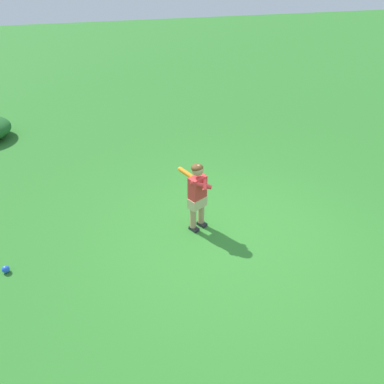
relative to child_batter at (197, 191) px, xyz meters
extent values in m
plane|color=#2D7528|center=(0.40, -0.31, -0.65)|extent=(40.00, 40.00, 0.00)
cube|color=#232328|center=(0.09, 0.02, -0.63)|extent=(0.15, 0.17, 0.05)
cylinder|color=tan|center=(0.08, 0.04, -0.44)|extent=(0.09, 0.09, 0.34)
cube|color=#232328|center=(-0.06, -0.06, -0.63)|extent=(0.15, 0.17, 0.05)
cylinder|color=tan|center=(-0.07, -0.04, -0.44)|extent=(0.09, 0.09, 0.34)
cube|color=#C6B284|center=(0.00, 0.00, -0.19)|extent=(0.31, 0.26, 0.16)
cube|color=red|center=(0.00, 0.00, 0.06)|extent=(0.29, 0.25, 0.34)
sphere|color=tan|center=(0.00, 0.00, 0.34)|extent=(0.17, 0.17, 0.17)
ellipsoid|color=#563819|center=(0.00, 0.01, 0.37)|extent=(0.24, 0.24, 0.11)
sphere|color=orange|center=(0.07, -0.13, 0.15)|extent=(0.04, 0.04, 0.04)
cylinder|color=black|center=(0.02, -0.05, 0.16)|extent=(0.09, 0.14, 0.05)
cylinder|color=orange|center=(-0.09, 0.16, 0.20)|extent=(0.23, 0.33, 0.11)
sphere|color=orange|center=(-0.17, 0.31, 0.22)|extent=(0.07, 0.07, 0.07)
cylinder|color=red|center=(0.08, -0.08, 0.16)|extent=(0.14, 0.31, 0.14)
cylinder|color=red|center=(0.02, -0.11, 0.16)|extent=(0.31, 0.15, 0.14)
sphere|color=blue|center=(-2.68, -0.29, -0.60)|extent=(0.10, 0.10, 0.10)
camera|label=1|loc=(-1.31, -4.59, 2.99)|focal=36.75mm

